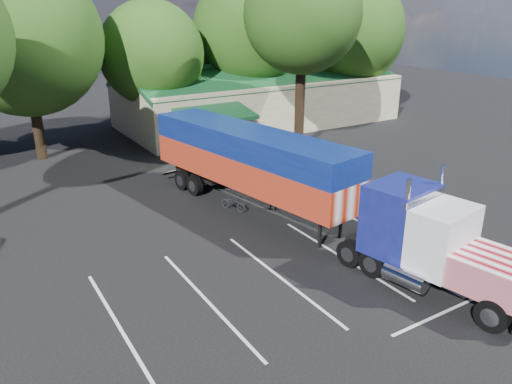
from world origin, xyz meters
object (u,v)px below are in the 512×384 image
woman (273,195)px  semi_truck (288,176)px  silver_sedan (209,143)px  bicycle (233,203)px

woman → semi_truck: bearing=131.7°
semi_truck → silver_sedan: semi_truck is taller
semi_truck → bicycle: size_ratio=13.97×
semi_truck → woman: 2.56m
semi_truck → silver_sedan: (2.51, 13.52, -1.82)m
woman → silver_sedan: size_ratio=0.40×
bicycle → silver_sedan: 11.34m
woman → bicycle: 2.14m
woman → silver_sedan: woman is taller
bicycle → semi_truck: bearing=-87.8°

